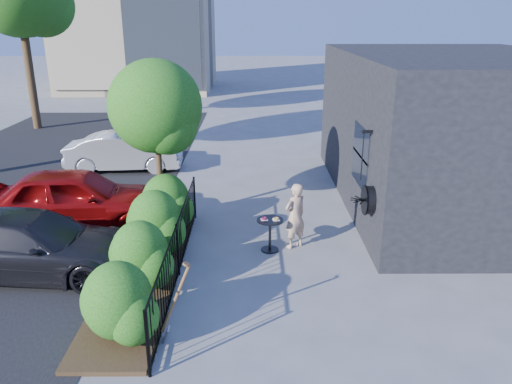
{
  "coord_description": "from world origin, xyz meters",
  "views": [
    {
      "loc": [
        -0.02,
        -8.87,
        4.86
      ],
      "look_at": [
        0.05,
        1.57,
        1.2
      ],
      "focal_mm": 35.0,
      "sensor_mm": 36.0,
      "label": 1
    }
  ],
  "objects_px": {
    "cafe_table": "(270,229)",
    "patio_tree": "(158,112)",
    "woman": "(295,216)",
    "shovel": "(174,307)",
    "car_darkgrey": "(31,245)",
    "car_silver": "(124,152)",
    "car_red": "(75,198)"
  },
  "relations": [
    {
      "from": "patio_tree",
      "to": "shovel",
      "type": "xyz_separation_m",
      "value": [
        0.98,
        -4.92,
        -2.14
      ]
    },
    {
      "from": "patio_tree",
      "to": "woman",
      "type": "bearing_deg",
      "value": -25.24
    },
    {
      "from": "shovel",
      "to": "car_darkgrey",
      "type": "height_order",
      "value": "shovel"
    },
    {
      "from": "car_red",
      "to": "car_darkgrey",
      "type": "height_order",
      "value": "car_red"
    },
    {
      "from": "car_red",
      "to": "woman",
      "type": "bearing_deg",
      "value": -108.89
    },
    {
      "from": "woman",
      "to": "car_darkgrey",
      "type": "height_order",
      "value": "woman"
    },
    {
      "from": "cafe_table",
      "to": "shovel",
      "type": "relative_size",
      "value": 0.55
    },
    {
      "from": "car_red",
      "to": "cafe_table",
      "type": "bearing_deg",
      "value": -112.42
    },
    {
      "from": "patio_tree",
      "to": "cafe_table",
      "type": "xyz_separation_m",
      "value": [
        2.59,
        -1.66,
        -2.26
      ]
    },
    {
      "from": "car_silver",
      "to": "cafe_table",
      "type": "bearing_deg",
      "value": -146.66
    },
    {
      "from": "cafe_table",
      "to": "woman",
      "type": "xyz_separation_m",
      "value": [
        0.56,
        0.18,
        0.24
      ]
    },
    {
      "from": "patio_tree",
      "to": "car_darkgrey",
      "type": "height_order",
      "value": "patio_tree"
    },
    {
      "from": "cafe_table",
      "to": "car_darkgrey",
      "type": "distance_m",
      "value": 4.86
    },
    {
      "from": "cafe_table",
      "to": "car_red",
      "type": "distance_m",
      "value": 4.88
    },
    {
      "from": "cafe_table",
      "to": "car_silver",
      "type": "distance_m",
      "value": 7.77
    },
    {
      "from": "shovel",
      "to": "car_silver",
      "type": "bearing_deg",
      "value": 107.93
    },
    {
      "from": "woman",
      "to": "car_red",
      "type": "height_order",
      "value": "woman"
    },
    {
      "from": "cafe_table",
      "to": "patio_tree",
      "type": "bearing_deg",
      "value": 147.28
    },
    {
      "from": "patio_tree",
      "to": "shovel",
      "type": "bearing_deg",
      "value": -78.73
    },
    {
      "from": "cafe_table",
      "to": "car_silver",
      "type": "xyz_separation_m",
      "value": [
        -4.67,
        6.21,
        0.12
      ]
    },
    {
      "from": "patio_tree",
      "to": "cafe_table",
      "type": "height_order",
      "value": "patio_tree"
    },
    {
      "from": "shovel",
      "to": "car_silver",
      "type": "xyz_separation_m",
      "value": [
        -3.06,
        9.46,
        0.0
      ]
    },
    {
      "from": "shovel",
      "to": "car_darkgrey",
      "type": "xyz_separation_m",
      "value": [
        -3.15,
        2.25,
        0.01
      ]
    },
    {
      "from": "car_red",
      "to": "car_silver",
      "type": "relative_size",
      "value": 1.14
    },
    {
      "from": "patio_tree",
      "to": "car_silver",
      "type": "height_order",
      "value": "patio_tree"
    },
    {
      "from": "car_darkgrey",
      "to": "shovel",
      "type": "bearing_deg",
      "value": -122.28
    },
    {
      "from": "woman",
      "to": "car_darkgrey",
      "type": "bearing_deg",
      "value": -22.65
    },
    {
      "from": "woman",
      "to": "shovel",
      "type": "relative_size",
      "value": 1.05
    },
    {
      "from": "patio_tree",
      "to": "car_silver",
      "type": "bearing_deg",
      "value": 114.61
    },
    {
      "from": "shovel",
      "to": "patio_tree",
      "type": "bearing_deg",
      "value": 101.27
    },
    {
      "from": "car_red",
      "to": "car_darkgrey",
      "type": "distance_m",
      "value": 2.39
    },
    {
      "from": "woman",
      "to": "car_silver",
      "type": "relative_size",
      "value": 0.39
    }
  ]
}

